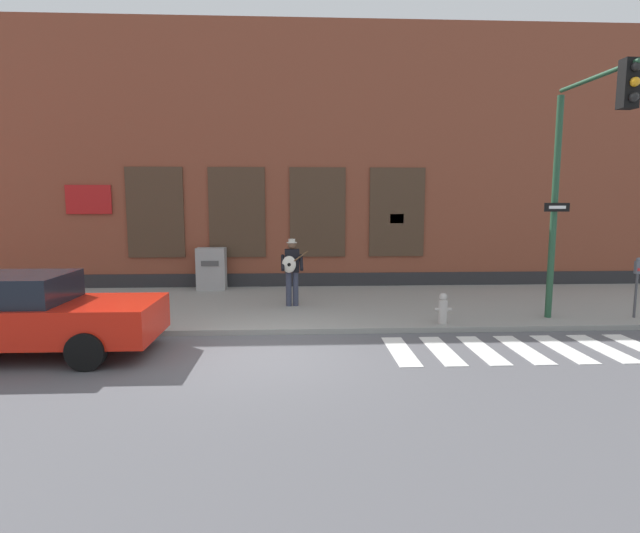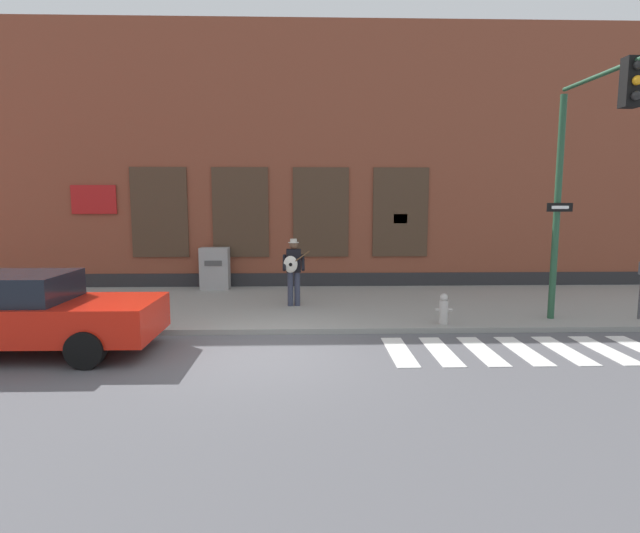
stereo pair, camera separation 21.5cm
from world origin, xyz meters
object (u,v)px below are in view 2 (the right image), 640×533
at_px(red_car, 30,314).
at_px(fire_hydrant, 444,309).
at_px(traffic_light, 584,158).
at_px(utility_box, 215,268).
at_px(busker, 293,268).

bearing_deg(red_car, fire_hydrant, 10.76).
bearing_deg(red_car, traffic_light, 5.93).
bearing_deg(traffic_light, utility_box, 149.19).
distance_m(red_car, fire_hydrant, 8.40).
distance_m(busker, traffic_light, 7.12).
distance_m(red_car, busker, 6.07).
bearing_deg(busker, utility_box, 133.53).
bearing_deg(fire_hydrant, red_car, -169.24).
height_order(busker, traffic_light, traffic_light).
distance_m(traffic_light, fire_hydrant, 4.28).
distance_m(traffic_light, utility_box, 10.50).
xyz_separation_m(busker, fire_hydrant, (3.41, -2.08, -0.66)).
distance_m(busker, utility_box, 3.68).
height_order(traffic_light, utility_box, traffic_light).
xyz_separation_m(red_car, utility_box, (2.32, 6.30, 0.00)).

